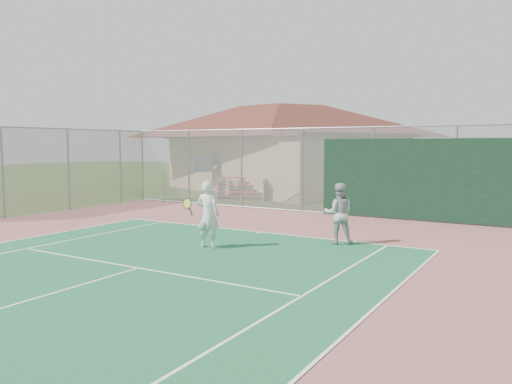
# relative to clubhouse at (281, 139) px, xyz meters

# --- Properties ---
(back_fence) EXTENTS (20.08, 0.11, 3.53)m
(back_fence) POSITION_rel_clubhouse_xyz_m (8.82, -8.82, -1.50)
(back_fence) COLOR gray
(back_fence) RESTS_ON ground
(side_fence_left) EXTENTS (0.08, 9.00, 3.50)m
(side_fence_left) POSITION_rel_clubhouse_xyz_m (-3.29, -13.30, -1.42)
(side_fence_left) COLOR gray
(side_fence_left) RESTS_ON ground
(clubhouse) EXTENTS (16.99, 14.30, 6.24)m
(clubhouse) POSITION_rel_clubhouse_xyz_m (0.00, 0.00, 0.00)
(clubhouse) COLOR tan
(clubhouse) RESTS_ON ground
(bleachers) EXTENTS (3.52, 2.71, 1.10)m
(bleachers) POSITION_rel_clubhouse_xyz_m (0.55, -5.32, -2.58)
(bleachers) COLOR #B7302A
(bleachers) RESTS_ON ground
(player_white_front) EXTENTS (0.99, 0.62, 1.83)m
(player_white_front) POSITION_rel_clubhouse_xyz_m (6.70, -16.74, -2.25)
(player_white_front) COLOR silver
(player_white_front) RESTS_ON ground
(player_grey_back) EXTENTS (1.04, 0.96, 1.72)m
(player_grey_back) POSITION_rel_clubhouse_xyz_m (9.54, -14.37, -2.31)
(player_grey_back) COLOR #A8AAAD
(player_grey_back) RESTS_ON ground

